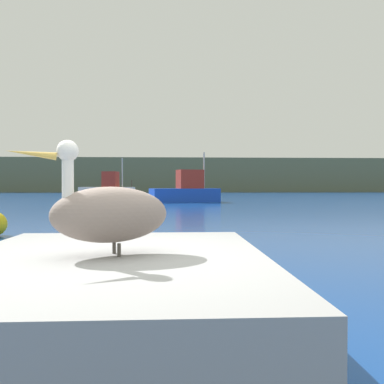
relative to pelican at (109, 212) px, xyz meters
name	(u,v)px	position (x,y,z in m)	size (l,w,h in m)	color
ground_plane	(147,355)	(0.30, 0.00, -1.17)	(260.00, 260.00, 0.00)	navy
hillside_backdrop	(171,176)	(0.30, 81.08, 2.20)	(140.00, 14.32, 6.75)	#5B664C
pier_dock	(111,306)	(0.01, 0.01, -0.76)	(2.54, 3.15, 0.82)	#979797
pelican	(109,212)	(0.00, 0.00, 0.00)	(1.26, 0.79, 0.93)	gray
fishing_boat_white	(108,190)	(-5.96, 37.34, -0.27)	(5.67, 2.68, 4.11)	white
fishing_boat_blue	(186,191)	(1.68, 29.33, -0.25)	(5.87, 3.40, 4.12)	blue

